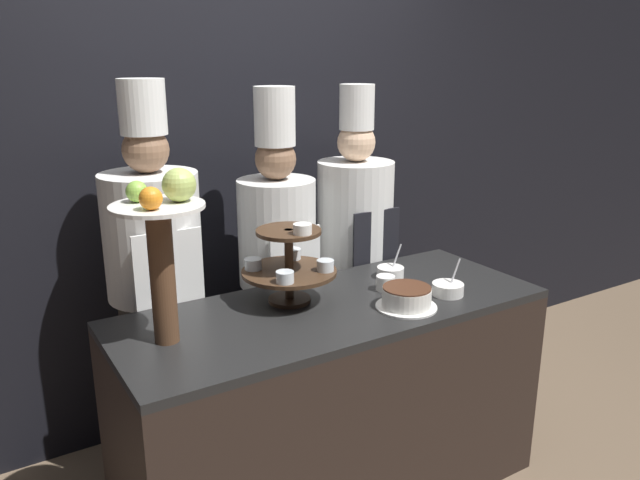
# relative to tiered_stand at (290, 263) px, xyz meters

# --- Properties ---
(wall_back) EXTENTS (10.00, 0.06, 2.80)m
(wall_back) POSITION_rel_tiered_stand_xyz_m (0.13, 0.81, 0.34)
(wall_back) COLOR black
(wall_back) RESTS_ON ground_plane
(buffet_counter) EXTENTS (1.78, 0.70, 0.89)m
(buffet_counter) POSITION_rel_tiered_stand_xyz_m (0.13, -0.12, -0.61)
(buffet_counter) COLOR black
(buffet_counter) RESTS_ON ground_plane
(tiered_stand) EXTENTS (0.39, 0.39, 0.35)m
(tiered_stand) POSITION_rel_tiered_stand_xyz_m (0.00, 0.00, 0.00)
(tiered_stand) COLOR #3D2819
(tiered_stand) RESTS_ON buffet_counter
(fruit_pedestal) EXTENTS (0.32, 0.32, 0.61)m
(fruit_pedestal) POSITION_rel_tiered_stand_xyz_m (-0.54, -0.09, 0.22)
(fruit_pedestal) COLOR brown
(fruit_pedestal) RESTS_ON buffet_counter
(cake_round) EXTENTS (0.25, 0.25, 0.09)m
(cake_round) POSITION_rel_tiered_stand_xyz_m (0.37, -0.30, -0.12)
(cake_round) COLOR white
(cake_round) RESTS_ON buffet_counter
(cup_white) EXTENTS (0.08, 0.08, 0.06)m
(cup_white) POSITION_rel_tiered_stand_xyz_m (0.41, -0.10, -0.13)
(cup_white) COLOR white
(cup_white) RESTS_ON buffet_counter
(serving_bowl_near) EXTENTS (0.13, 0.13, 0.15)m
(serving_bowl_near) POSITION_rel_tiered_stand_xyz_m (0.60, -0.28, -0.14)
(serving_bowl_near) COLOR white
(serving_bowl_near) RESTS_ON buffet_counter
(serving_bowl_far) EXTENTS (0.12, 0.12, 0.15)m
(serving_bowl_far) POSITION_rel_tiered_stand_xyz_m (0.53, 0.02, -0.14)
(serving_bowl_far) COLOR white
(serving_bowl_far) RESTS_ON buffet_counter
(chef_left) EXTENTS (0.41, 0.41, 1.78)m
(chef_left) POSITION_rel_tiered_stand_xyz_m (-0.42, 0.43, -0.09)
(chef_left) COLOR #38332D
(chef_left) RESTS_ON ground_plane
(chef_center_left) EXTENTS (0.37, 0.37, 1.74)m
(chef_center_left) POSITION_rel_tiered_stand_xyz_m (0.17, 0.43, -0.12)
(chef_center_left) COLOR black
(chef_center_left) RESTS_ON ground_plane
(chef_center_right) EXTENTS (0.39, 0.39, 1.74)m
(chef_center_right) POSITION_rel_tiered_stand_xyz_m (0.62, 0.43, -0.12)
(chef_center_right) COLOR #28282D
(chef_center_right) RESTS_ON ground_plane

